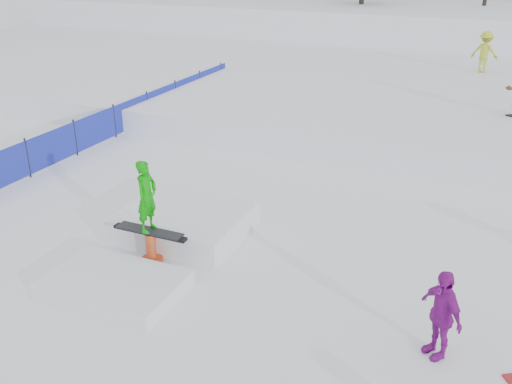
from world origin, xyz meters
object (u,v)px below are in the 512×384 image
at_px(walker_ygreen, 485,52).
at_px(jib_rail_feature, 167,235).
at_px(spectator_purple, 441,314).
at_px(safety_fence, 114,121).

bearing_deg(walker_ygreen, jib_rail_feature, 87.09).
distance_m(spectator_purple, jib_rail_feature, 5.68).
xyz_separation_m(walker_ygreen, spectator_purple, (0.61, -18.42, -0.91)).
relative_size(walker_ygreen, jib_rail_feature, 0.39).
relative_size(safety_fence, walker_ygreen, 9.43).
relative_size(safety_fence, spectator_purple, 10.90).
height_order(safety_fence, walker_ygreen, walker_ygreen).
bearing_deg(walker_ygreen, safety_fence, 61.03).
relative_size(spectator_purple, jib_rail_feature, 0.33).
bearing_deg(walker_ygreen, spectator_purple, 104.94).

